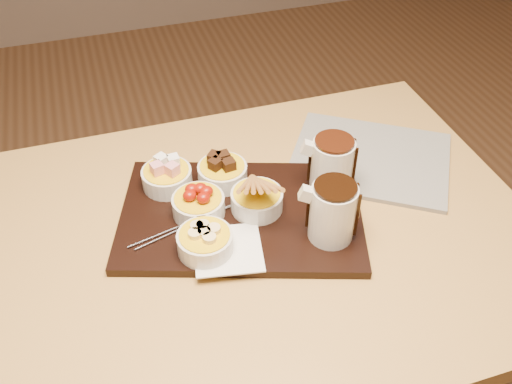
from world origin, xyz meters
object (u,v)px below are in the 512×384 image
object	(u,v)px
dining_table	(224,272)
pitcher_dark_chocolate	(333,213)
newspaper	(370,159)
bowl_strawberries	(199,206)
pitcher_milk_chocolate	(332,166)
serving_board	(241,215)

from	to	relation	value
dining_table	pitcher_dark_chocolate	world-z (taller)	pitcher_dark_chocolate
newspaper	bowl_strawberries	bearing A→B (deg)	-137.09
dining_table	pitcher_milk_chocolate	xyz separation A→B (m)	(0.24, 0.05, 0.17)
pitcher_dark_chocolate	newspaper	world-z (taller)	pitcher_dark_chocolate
dining_table	bowl_strawberries	size ratio (longest dim) A/B	12.00
bowl_strawberries	pitcher_dark_chocolate	distance (m)	0.25
serving_board	bowl_strawberries	size ratio (longest dim) A/B	4.60
bowl_strawberries	newspaper	xyz separation A→B (m)	(0.40, 0.07, -0.03)
newspaper	dining_table	bearing A→B (deg)	-127.75
dining_table	bowl_strawberries	world-z (taller)	bowl_strawberries
dining_table	pitcher_milk_chocolate	bearing A→B (deg)	11.88
dining_table	serving_board	bearing A→B (deg)	38.40
dining_table	pitcher_dark_chocolate	bearing A→B (deg)	-20.70
dining_table	pitcher_dark_chocolate	size ratio (longest dim) A/B	10.64
pitcher_dark_chocolate	pitcher_milk_chocolate	bearing A→B (deg)	85.60
newspaper	pitcher_milk_chocolate	bearing A→B (deg)	-116.32
dining_table	newspaper	size ratio (longest dim) A/B	3.63
dining_table	bowl_strawberries	bearing A→B (deg)	116.11
dining_table	pitcher_milk_chocolate	world-z (taller)	pitcher_milk_chocolate
serving_board	bowl_strawberries	distance (m)	0.08
serving_board	pitcher_dark_chocolate	xyz separation A→B (m)	(0.14, -0.11, 0.07)
bowl_strawberries	serving_board	bearing A→B (deg)	-14.79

